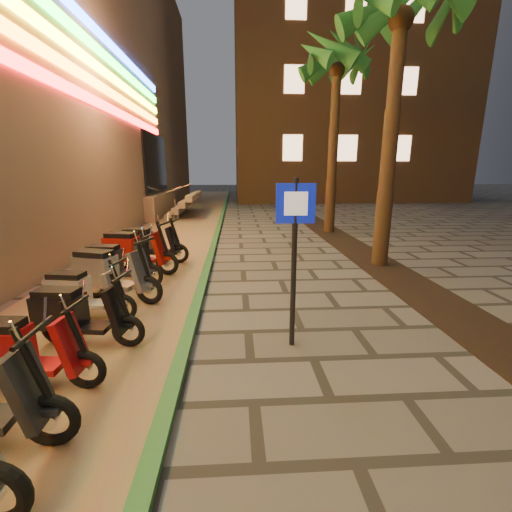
{
  "coord_description": "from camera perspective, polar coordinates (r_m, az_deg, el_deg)",
  "views": [
    {
      "loc": [
        -0.17,
        -1.5,
        2.41
      ],
      "look_at": [
        0.12,
        3.35,
        1.2
      ],
      "focal_mm": 24.0,
      "sensor_mm": 36.0,
      "label": 1
    }
  ],
  "objects": [
    {
      "name": "parking_strip",
      "position": [
        12.0,
        -15.06,
        1.97
      ],
      "size": [
        3.4,
        60.0,
        0.01
      ],
      "primitive_type": "cube",
      "color": "#8C7251",
      "rests_on": "ground"
    },
    {
      "name": "green_curb",
      "position": [
        11.76,
        -6.93,
        2.34
      ],
      "size": [
        0.18,
        60.0,
        0.1
      ],
      "primitive_type": "cube",
      "color": "#26672F",
      "rests_on": "ground"
    },
    {
      "name": "planting_strip",
      "position": [
        7.89,
        25.43,
        -5.12
      ],
      "size": [
        1.2,
        40.0,
        0.02
      ],
      "primitive_type": "cube",
      "color": "black",
      "rests_on": "ground"
    },
    {
      "name": "apartment_block",
      "position": [
        36.16,
        13.17,
        29.91
      ],
      "size": [
        18.0,
        16.06,
        25.0
      ],
      "color": "brown",
      "rests_on": "ground"
    },
    {
      "name": "palm_c",
      "position": [
        9.87,
        23.05,
        32.67
      ],
      "size": [
        2.97,
        3.02,
        6.91
      ],
      "color": "#472D19",
      "rests_on": "ground"
    },
    {
      "name": "palm_d",
      "position": [
        14.45,
        13.36,
        27.84
      ],
      "size": [
        2.97,
        3.02,
        7.16
      ],
      "color": "#472D19",
      "rests_on": "ground"
    },
    {
      "name": "pedestrian_sign",
      "position": [
        4.55,
        6.44,
        2.5
      ],
      "size": [
        0.51,
        0.1,
        2.33
      ],
      "rotation": [
        0.0,
        0.0,
        -0.03
      ],
      "color": "black",
      "rests_on": "ground"
    },
    {
      "name": "scooter_7",
      "position": [
        4.75,
        -34.7,
        -12.85
      ],
      "size": [
        1.52,
        0.54,
        1.07
      ],
      "rotation": [
        0.0,
        0.0,
        -0.08
      ],
      "color": "black",
      "rests_on": "ground"
    },
    {
      "name": "scooter_8",
      "position": [
        5.45,
        -27.78,
        -8.54
      ],
      "size": [
        1.55,
        0.61,
        1.08
      ],
      "rotation": [
        0.0,
        0.0,
        -0.13
      ],
      "color": "black",
      "rests_on": "ground"
    },
    {
      "name": "scooter_9",
      "position": [
        6.36,
        -27.06,
        -5.52
      ],
      "size": [
        1.48,
        0.62,
        1.04
      ],
      "rotation": [
        0.0,
        0.0,
        -0.16
      ],
      "color": "black",
      "rests_on": "ground"
    },
    {
      "name": "scooter_10",
      "position": [
        7.01,
        -23.4,
        -2.62
      ],
      "size": [
        1.75,
        0.94,
        1.25
      ],
      "rotation": [
        0.0,
        0.0,
        -0.31
      ],
      "color": "black",
      "rests_on": "ground"
    },
    {
      "name": "scooter_11",
      "position": [
        7.86,
        -22.37,
        -1.13
      ],
      "size": [
        1.64,
        0.68,
        1.15
      ],
      "rotation": [
        0.0,
        0.0,
        -0.15
      ],
      "color": "black",
      "rests_on": "ground"
    },
    {
      "name": "scooter_12",
      "position": [
        8.68,
        -19.87,
        0.84
      ],
      "size": [
        1.82,
        0.87,
        1.28
      ],
      "rotation": [
        0.0,
        0.0,
        -0.24
      ],
      "color": "black",
      "rests_on": "ground"
    },
    {
      "name": "scooter_13",
      "position": [
        9.53,
        -17.61,
        1.97
      ],
      "size": [
        1.73,
        0.63,
        1.22
      ],
      "rotation": [
        0.0,
        0.0,
        -0.09
      ],
      "color": "black",
      "rests_on": "ground"
    }
  ]
}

